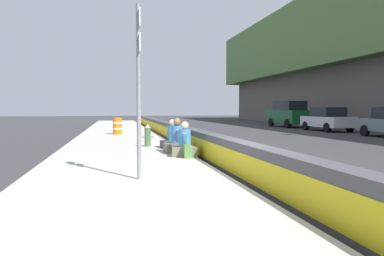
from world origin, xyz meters
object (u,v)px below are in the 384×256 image
(seated_person_foreground, at_px, (185,145))
(parked_car_midline, at_px, (289,114))
(fire_hydrant, at_px, (148,135))
(seated_person_rear, at_px, (172,139))
(seated_person_middle, at_px, (177,142))
(parked_car_fourth, at_px, (327,119))
(construction_barrel, at_px, (118,126))
(backpack, at_px, (188,151))
(route_sign_post, at_px, (139,79))

(seated_person_foreground, xyz_separation_m, parked_car_midline, (19.13, -12.87, 0.71))
(fire_hydrant, height_order, seated_person_rear, seated_person_rear)
(seated_person_middle, relative_size, parked_car_fourth, 0.26)
(construction_barrel, bearing_deg, parked_car_fourth, -80.51)
(seated_person_middle, distance_m, seated_person_rear, 1.38)
(backpack, bearing_deg, seated_person_middle, 2.56)
(backpack, xyz_separation_m, construction_barrel, (11.03, 1.96, 0.28))
(seated_person_rear, xyz_separation_m, parked_car_midline, (16.71, -12.89, 0.71))
(seated_person_rear, bearing_deg, parked_car_midline, -37.65)
(route_sign_post, relative_size, seated_person_middle, 3.11)
(seated_person_foreground, bearing_deg, route_sign_post, 155.48)
(seated_person_middle, xyz_separation_m, parked_car_midline, (18.10, -12.94, 0.68))
(backpack, bearing_deg, construction_barrel, 10.09)
(seated_person_foreground, xyz_separation_m, backpack, (-0.47, 0.00, -0.14))
(seated_person_middle, xyz_separation_m, backpack, (-1.50, -0.07, -0.17))
(seated_person_rear, bearing_deg, route_sign_post, 165.02)
(route_sign_post, distance_m, parked_car_midline, 26.94)
(route_sign_post, distance_m, fire_hydrant, 7.04)
(fire_hydrant, xyz_separation_m, seated_person_middle, (-2.21, -0.80, -0.09))
(seated_person_rear, relative_size, construction_barrel, 1.13)
(route_sign_post, distance_m, construction_barrel, 14.21)
(seated_person_rear, bearing_deg, fire_hydrant, 45.63)
(seated_person_foreground, bearing_deg, parked_car_fourth, -44.62)
(route_sign_post, xyz_separation_m, seated_person_middle, (4.59, -1.55, -1.71))
(fire_hydrant, distance_m, construction_barrel, 7.39)
(route_sign_post, xyz_separation_m, construction_barrel, (14.12, 0.34, -1.59))
(fire_hydrant, xyz_separation_m, parked_car_fourth, (9.79, -13.73, 0.27))
(construction_barrel, bearing_deg, seated_person_rear, -166.58)
(route_sign_post, distance_m, backpack, 3.96)
(backpack, bearing_deg, seated_person_rear, 0.41)
(backpack, xyz_separation_m, parked_car_midline, (19.60, -12.87, 0.85))
(fire_hydrant, height_order, seated_person_foreground, seated_person_foreground)
(route_sign_post, distance_m, parked_car_fourth, 22.07)
(fire_hydrant, bearing_deg, parked_car_fourth, -54.52)
(route_sign_post, height_order, seated_person_rear, route_sign_post)
(route_sign_post, distance_m, seated_person_middle, 5.14)
(fire_hydrant, bearing_deg, seated_person_foreground, -165.03)
(construction_barrel, bearing_deg, seated_person_middle, -168.74)
(route_sign_post, bearing_deg, seated_person_middle, -18.67)
(seated_person_middle, height_order, backpack, seated_person_middle)
(seated_person_middle, distance_m, parked_car_midline, 22.26)
(parked_car_fourth, bearing_deg, backpack, 136.39)
(fire_hydrant, distance_m, parked_car_midline, 21.01)
(fire_hydrant, bearing_deg, construction_barrel, 8.53)
(route_sign_post, bearing_deg, parked_car_midline, -32.57)
(parked_car_fourth, relative_size, parked_car_midline, 0.93)
(seated_person_rear, distance_m, parked_car_midline, 21.12)
(seated_person_foreground, distance_m, construction_barrel, 10.74)
(seated_person_foreground, xyz_separation_m, seated_person_middle, (1.04, 0.07, 0.03))
(seated_person_rear, relative_size, parked_car_midline, 0.22)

